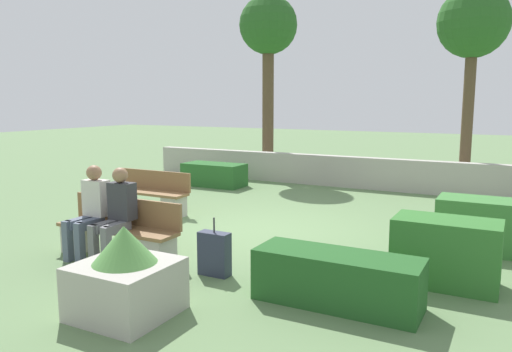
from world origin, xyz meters
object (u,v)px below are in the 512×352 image
object	(u,v)px
person_seated_woman	(90,206)
tree_center_left	(473,27)
suitcase	(214,254)
planter_corner_left	(126,277)
person_seated_man	(116,210)
bench_front	(119,235)
bench_left_side	(148,197)
tree_leftmost	(268,32)

from	to	relation	value
person_seated_woman	tree_center_left	xyz separation A→B (m)	(4.35, 8.30, 3.31)
suitcase	tree_center_left	bearing A→B (deg)	74.31
planter_corner_left	tree_center_left	distance (m)	10.60
person_seated_man	bench_front	bearing A→B (deg)	128.58
person_seated_woman	bench_front	bearing A→B (deg)	19.24
person_seated_woman	person_seated_man	bearing A→B (deg)	-0.05
bench_left_side	tree_leftmost	bearing A→B (deg)	83.95
planter_corner_left	tree_center_left	size ratio (longest dim) A/B	0.20
person_seated_man	suitcase	xyz separation A→B (m)	(1.56, 0.16, -0.46)
person_seated_man	planter_corner_left	distance (m)	1.96
suitcase	tree_leftmost	size ratio (longest dim) A/B	0.14
bench_front	bench_left_side	world-z (taller)	same
bench_front	suitcase	bearing A→B (deg)	0.66
person_seated_man	person_seated_woman	distance (m)	0.51
tree_center_left	planter_corner_left	bearing A→B (deg)	-104.27
person_seated_woman	planter_corner_left	world-z (taller)	person_seated_woman
bench_front	planter_corner_left	xyz separation A→B (m)	(1.50, -1.49, 0.08)
bench_left_side	person_seated_woman	bearing A→B (deg)	-74.13
tree_center_left	tree_leftmost	bearing A→B (deg)	177.08
bench_left_side	suitcase	distance (m)	4.10
bench_front	suitcase	world-z (taller)	bench_front
bench_left_side	tree_center_left	distance (m)	8.73
bench_front	bench_left_side	bearing A→B (deg)	121.90
planter_corner_left	suitcase	xyz separation A→B (m)	(0.17, 1.50, -0.13)
tree_leftmost	tree_center_left	xyz separation A→B (m)	(5.72, -0.29, -0.27)
tree_center_left	bench_front	bearing A→B (deg)	-115.86
planter_corner_left	tree_leftmost	xyz separation A→B (m)	(-3.26, 9.94, 3.92)
bench_front	suitcase	xyz separation A→B (m)	(1.67, 0.02, -0.05)
tree_leftmost	tree_center_left	size ratio (longest dim) A/B	1.08
person_seated_man	tree_center_left	bearing A→B (deg)	65.16
suitcase	person_seated_woman	bearing A→B (deg)	-175.61
bench_front	person_seated_man	bearing A→B (deg)	-51.42
tree_leftmost	person_seated_man	bearing A→B (deg)	-77.70
bench_front	person_seated_man	world-z (taller)	person_seated_man
bench_front	tree_leftmost	world-z (taller)	tree_leftmost
person_seated_woman	planter_corner_left	distance (m)	2.35
bench_front	suitcase	size ratio (longest dim) A/B	2.56
person_seated_man	person_seated_woman	world-z (taller)	person_seated_woman
person_seated_woman	suitcase	world-z (taller)	person_seated_woman
person_seated_man	person_seated_woman	size ratio (longest dim) A/B	1.00
bench_front	tree_center_left	world-z (taller)	tree_center_left
bench_front	person_seated_man	xyz separation A→B (m)	(0.11, -0.14, 0.41)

